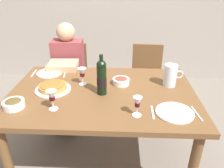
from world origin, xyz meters
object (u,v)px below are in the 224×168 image
water_pitcher (170,77)px  baked_tart (53,87)px  dining_table (103,101)px  diner_left (68,74)px  dinner_plate_right_setting (175,112)px  salad_bowl (121,81)px  chair_left (72,75)px  dinner_plate_left_setting (49,73)px  wine_bottle (101,77)px  chair_right (146,77)px  wine_glass_centre (52,96)px  wine_glass_left_diner (82,73)px  olive_bowl (14,104)px  wine_glass_right_diner (137,103)px

water_pitcher → baked_tart: size_ratio=0.64×
dining_table → diner_left: 0.77m
dining_table → dinner_plate_right_setting: bearing=-28.8°
salad_bowl → dining_table: bearing=-137.2°
chair_left → dinner_plate_left_setting: bearing=78.3°
wine_bottle → baked_tart: bearing=174.0°
chair_right → water_pitcher: bearing=102.5°
baked_tart → diner_left: bearing=93.4°
water_pitcher → baked_tart: bearing=-172.6°
baked_tart → salad_bowl: same height
dining_table → wine_bottle: wine_bottle is taller
water_pitcher → salad_bowl: 0.42m
salad_bowl → chair_right: size_ratio=0.17×
wine_glass_centre → chair_right: wine_glass_centre is taller
wine_glass_left_diner → chair_left: size_ratio=0.17×
olive_bowl → chair_right: bearing=46.9°
water_pitcher → dinner_plate_left_setting: water_pitcher is taller
wine_glass_left_diner → wine_glass_centre: size_ratio=1.01×
salad_bowl → wine_glass_right_diner: bearing=-76.6°
baked_tart → dinner_plate_left_setting: baked_tart is taller
chair_right → wine_bottle: bearing=67.4°
olive_bowl → chair_right: chair_right is taller
wine_glass_left_diner → diner_left: (-0.26, 0.51, -0.25)m
wine_glass_centre → baked_tart: bearing=106.5°
chair_left → wine_glass_centre: bearing=93.6°
wine_glass_centre → chair_left: bearing=96.5°
wine_bottle → diner_left: (-0.44, 0.67, -0.29)m
diner_left → salad_bowl: bearing=137.4°
wine_bottle → baked_tart: size_ratio=1.12×
dinner_plate_left_setting → chair_left: chair_left is taller
wine_glass_right_diner → diner_left: 1.21m
wine_glass_left_diner → chair_right: size_ratio=0.17×
water_pitcher → chair_right: (-0.11, 0.74, -0.35)m
dining_table → chair_right: size_ratio=1.72×
dinner_plate_left_setting → chair_right: chair_right is taller
water_pitcher → dinner_plate_right_setting: water_pitcher is taller
olive_bowl → diner_left: bearing=79.5°
wine_glass_left_diner → dinner_plate_right_setting: bearing=-30.3°
dining_table → wine_glass_centre: wine_glass_centre is taller
salad_bowl → dinner_plate_right_setting: bearing=-48.9°
dining_table → water_pitcher: bearing=13.6°
dining_table → wine_bottle: 0.24m
olive_bowl → wine_glass_right_diner: bearing=-3.9°
wine_glass_centre → wine_glass_right_diner: bearing=-5.0°
salad_bowl → dinner_plate_left_setting: size_ratio=0.61×
olive_bowl → baked_tart: bearing=53.4°
baked_tart → dinner_plate_right_setting: bearing=-17.7°
olive_bowl → diner_left: 0.93m
salad_bowl → diner_left: bearing=140.3°
dinner_plate_right_setting → wine_glass_left_diner: bearing=149.7°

